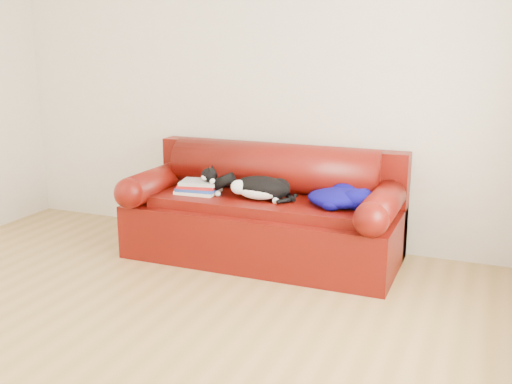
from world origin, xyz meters
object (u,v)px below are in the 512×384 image
sofa_base (263,229)px  book_stack (199,187)px  blanket (340,197)px  cat (260,188)px

sofa_base → book_stack: size_ratio=6.31×
book_stack → blanket: size_ratio=0.59×
sofa_base → cat: cat is taller
cat → blanket: cat is taller
book_stack → blanket: blanket is taller
book_stack → cat: size_ratio=0.52×
sofa_base → book_stack: bearing=-170.9°
sofa_base → book_stack: book_stack is taller
book_stack → blanket: bearing=2.0°
cat → blanket: bearing=-8.5°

